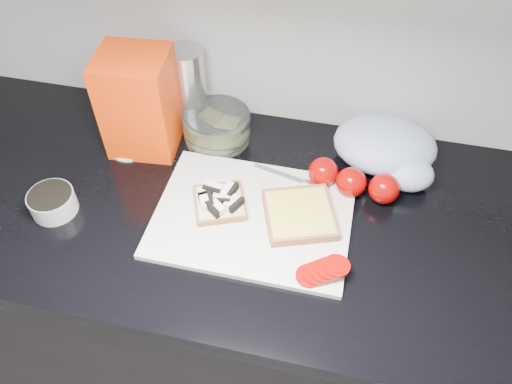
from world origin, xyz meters
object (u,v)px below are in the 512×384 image
Objects in this scene: bread_bag at (140,103)px; steel_canister at (188,88)px; cutting_board at (253,217)px; glass_bowl at (217,127)px.

bread_bag reaches higher than steel_canister.
bread_bag is at bearing 149.87° from cutting_board.
cutting_board is 0.36m from bread_bag.
glass_bowl is 0.11m from steel_canister.
glass_bowl is at bearing -28.31° from steel_canister.
bread_bag is (-0.16, -0.05, 0.08)m from glass_bowl.
bread_bag reaches higher than cutting_board.
bread_bag is 1.17× the size of steel_canister.
steel_canister is (0.08, 0.10, -0.02)m from bread_bag.
glass_bowl is 0.19m from bread_bag.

